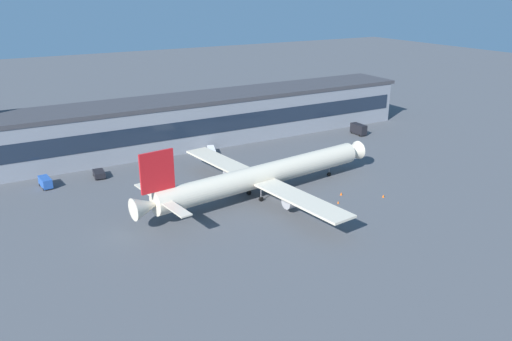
# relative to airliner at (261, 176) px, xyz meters

# --- Properties ---
(ground_plane) EXTENTS (600.00, 600.00, 0.00)m
(ground_plane) POSITION_rel_airliner_xyz_m (3.79, -3.01, -5.14)
(ground_plane) COLOR #4C4F54
(terminal_building) EXTENTS (149.87, 18.53, 14.78)m
(terminal_building) POSITION_rel_airliner_xyz_m (3.79, 48.14, 2.28)
(terminal_building) COLOR gray
(terminal_building) RESTS_ON ground_plane
(airliner) EXTENTS (65.16, 56.32, 16.20)m
(airliner) POSITION_rel_airliner_xyz_m (0.00, 0.00, 0.00)
(airliner) COLOR beige
(airliner) RESTS_ON ground_plane
(crew_van) EXTENTS (2.75, 5.41, 2.55)m
(crew_van) POSITION_rel_airliner_xyz_m (-43.37, 31.34, -3.68)
(crew_van) COLOR #2651A5
(crew_van) RESTS_ON ground_plane
(belt_loader) EXTENTS (3.96, 6.70, 1.95)m
(belt_loader) POSITION_rel_airliner_xyz_m (3.33, 34.83, -3.98)
(belt_loader) COLOR white
(belt_loader) RESTS_ON ground_plane
(stair_truck) EXTENTS (2.51, 6.02, 3.55)m
(stair_truck) POSITION_rel_airliner_xyz_m (55.17, 29.98, -3.16)
(stair_truck) COLOR black
(stair_truck) RESTS_ON ground_plane
(pushback_tractor) EXTENTS (2.97, 4.99, 1.75)m
(pushback_tractor) POSITION_rel_airliner_xyz_m (-30.23, 31.64, -4.09)
(pushback_tractor) COLOR black
(pushback_tractor) RESTS_ON ground_plane
(traffic_cone_0) EXTENTS (0.53, 0.53, 0.67)m
(traffic_cone_0) POSITION_rel_airliner_xyz_m (24.64, -14.86, -4.80)
(traffic_cone_0) COLOR #F2590C
(traffic_cone_0) RESTS_ON ground_plane
(traffic_cone_1) EXTENTS (0.55, 0.55, 0.69)m
(traffic_cone_1) POSITION_rel_airliner_xyz_m (16.87, -8.86, -4.79)
(traffic_cone_1) COLOR #F2590C
(traffic_cone_1) RESTS_ON ground_plane
(traffic_cone_2) EXTENTS (0.45, 0.45, 0.56)m
(traffic_cone_2) POSITION_rel_airliner_xyz_m (13.19, -12.39, -4.85)
(traffic_cone_2) COLOR #F2590C
(traffic_cone_2) RESTS_ON ground_plane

